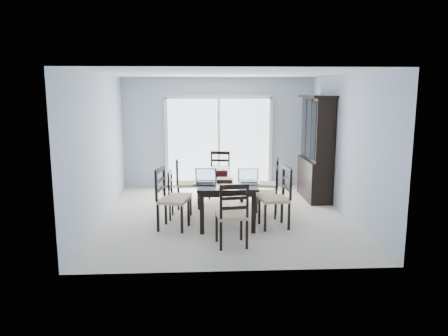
{
  "coord_description": "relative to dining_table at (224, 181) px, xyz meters",
  "views": [
    {
      "loc": [
        -0.43,
        -7.83,
        2.35
      ],
      "look_at": [
        -0.01,
        0.0,
        0.91
      ],
      "focal_mm": 35.0,
      "sensor_mm": 36.0,
      "label": 1
    }
  ],
  "objects": [
    {
      "name": "floor",
      "position": [
        0.0,
        0.0,
        -0.67
      ],
      "size": [
        5.0,
        5.0,
        0.0
      ],
      "primitive_type": "plane",
      "color": "beige",
      "rests_on": "ground"
    },
    {
      "name": "ceiling",
      "position": [
        0.0,
        0.0,
        1.93
      ],
      "size": [
        5.0,
        5.0,
        0.0
      ],
      "primitive_type": "plane",
      "rotation": [
        3.14,
        0.0,
        0.0
      ],
      "color": "white",
      "rests_on": "back_wall"
    },
    {
      "name": "back_wall",
      "position": [
        0.0,
        2.5,
        0.63
      ],
      "size": [
        4.5,
        0.02,
        2.6
      ],
      "primitive_type": "cube",
      "color": "#A7B5C7",
      "rests_on": "floor"
    },
    {
      "name": "wall_left",
      "position": [
        -2.25,
        0.0,
        0.63
      ],
      "size": [
        0.02,
        5.0,
        2.6
      ],
      "primitive_type": "cube",
      "color": "#A7B5C7",
      "rests_on": "floor"
    },
    {
      "name": "wall_right",
      "position": [
        2.25,
        0.0,
        0.63
      ],
      "size": [
        0.02,
        5.0,
        2.6
      ],
      "primitive_type": "cube",
      "color": "#A7B5C7",
      "rests_on": "floor"
    },
    {
      "name": "balcony",
      "position": [
        0.0,
        3.5,
        -0.72
      ],
      "size": [
        4.5,
        2.0,
        0.1
      ],
      "primitive_type": "cube",
      "color": "gray",
      "rests_on": "ground"
    },
    {
      "name": "railing",
      "position": [
        0.0,
        4.5,
        -0.12
      ],
      "size": [
        4.5,
        0.06,
        1.1
      ],
      "primitive_type": "cube",
      "color": "#99999E",
      "rests_on": "balcony"
    },
    {
      "name": "dining_table",
      "position": [
        0.0,
        0.0,
        0.0
      ],
      "size": [
        1.0,
        2.2,
        0.75
      ],
      "color": "black",
      "rests_on": "floor"
    },
    {
      "name": "china_hutch",
      "position": [
        2.02,
        1.25,
        0.4
      ],
      "size": [
        0.5,
        1.38,
        2.2
      ],
      "color": "black",
      "rests_on": "floor"
    },
    {
      "name": "sliding_door",
      "position": [
        0.0,
        2.48,
        0.41
      ],
      "size": [
        2.52,
        0.05,
        2.18
      ],
      "color": "silver",
      "rests_on": "floor"
    },
    {
      "name": "chair_left_near",
      "position": [
        -1.0,
        -0.68,
        -0.03
      ],
      "size": [
        0.56,
        0.55,
        1.21
      ],
      "rotation": [
        0.0,
        0.0,
        -1.81
      ],
      "color": "black",
      "rests_on": "floor"
    },
    {
      "name": "chair_left_mid",
      "position": [
        -0.89,
        -0.09,
        -0.14
      ],
      "size": [
        0.41,
        0.4,
        1.01
      ],
      "rotation": [
        0.0,
        0.0,
        -1.64
      ],
      "color": "black",
      "rests_on": "floor"
    },
    {
      "name": "chair_left_far",
      "position": [
        -0.78,
        0.64,
        -0.06
      ],
      "size": [
        0.46,
        0.45,
        1.16
      ],
      "rotation": [
        0.0,
        0.0,
        -1.54
      ],
      "color": "black",
      "rests_on": "floor"
    },
    {
      "name": "chair_right_near",
      "position": [
        0.91,
        -0.69,
        -0.04
      ],
      "size": [
        0.51,
        0.5,
        1.2
      ],
      "rotation": [
        0.0,
        0.0,
        1.68
      ],
      "color": "black",
      "rests_on": "floor"
    },
    {
      "name": "chair_right_mid",
      "position": [
        0.86,
        -0.08,
        -0.11
      ],
      "size": [
        0.49,
        0.48,
        1.07
      ],
      "rotation": [
        0.0,
        0.0,
        1.36
      ],
      "color": "black",
      "rests_on": "floor"
    },
    {
      "name": "chair_right_far",
      "position": [
        0.97,
        0.59,
        -0.08
      ],
      "size": [
        0.51,
        0.5,
        1.12
      ],
      "rotation": [
        0.0,
        0.0,
        1.38
      ],
      "color": "black",
      "rests_on": "floor"
    },
    {
      "name": "chair_end_near",
      "position": [
        0.03,
        -1.64,
        -0.07
      ],
      "size": [
        0.48,
        0.49,
        1.15
      ],
      "rotation": [
        0.0,
        0.0,
        0.12
      ],
      "color": "black",
      "rests_on": "floor"
    },
    {
      "name": "chair_end_far",
      "position": [
        -0.02,
        1.52,
        -0.07
      ],
      "size": [
        0.49,
        0.5,
        1.14
      ],
      "rotation": [
        0.0,
        0.0,
        2.99
      ],
      "color": "black",
      "rests_on": "floor"
    },
    {
      "name": "laptop_dark",
      "position": [
        -0.37,
        -0.62,
        0.14
      ],
      "size": [
        0.4,
        0.3,
        0.25
      ],
      "rotation": [
        0.0,
        0.0,
        -0.14
      ],
      "color": "black",
      "rests_on": "dining_table"
    },
    {
      "name": "laptop_silver",
      "position": [
        0.38,
        -0.63,
        0.14
      ],
      "size": [
        0.36,
        0.25,
        0.24
      ],
      "rotation": [
        0.0,
        0.0,
        -0.02
      ],
      "color": "#BDBDC0",
      "rests_on": "dining_table"
    },
    {
      "name": "book_stack",
      "position": [
        -0.02,
        -0.39,
        0.1
      ],
      "size": [
        0.3,
        0.24,
        0.04
      ],
      "rotation": [
        0.0,
        0.0,
        -0.23
      ],
      "color": "maroon",
      "rests_on": "dining_table"
    },
    {
      "name": "cell_phone",
      "position": [
        -0.09,
        -1.0,
        0.08
      ],
      "size": [
        0.12,
        0.06,
        0.01
      ],
      "primitive_type": "cube",
      "rotation": [
        0.0,
        0.0,
        -0.0
      ],
      "color": "black",
      "rests_on": "dining_table"
    },
    {
      "name": "game_box",
      "position": [
        -0.09,
        0.24,
        0.12
      ],
      "size": [
        0.32,
        0.17,
        0.08
      ],
      "primitive_type": "cube",
      "rotation": [
        0.0,
        0.0,
        0.03
      ],
      "color": "#4A0E16",
      "rests_on": "dining_table"
    },
    {
      "name": "hot_tub",
      "position": [
        -0.76,
        3.61,
        -0.24
      ],
      "size": [
        1.82,
        1.66,
        0.86
      ],
      "rotation": [
        0.0,
        0.0,
        -0.11
      ],
      "color": "brown",
      "rests_on": "balcony"
    }
  ]
}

